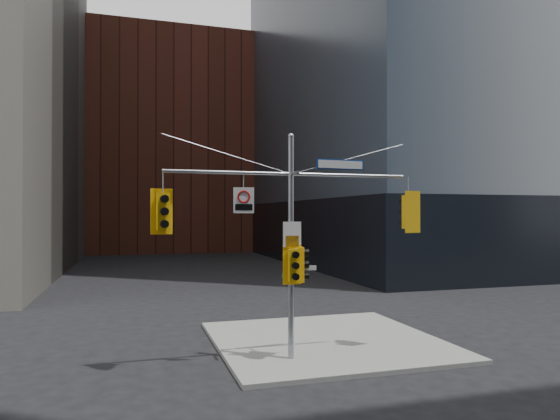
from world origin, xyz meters
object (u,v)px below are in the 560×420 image
traffic_light_west_arm (163,211)px  traffic_light_pole_front (294,265)px  traffic_light_east_arm (409,212)px  street_sign_blade (340,165)px  regulatory_sign_arm (244,199)px  signal_assembly (291,224)px  traffic_light_pole_side (301,265)px

traffic_light_west_arm → traffic_light_pole_front: traffic_light_west_arm is taller
traffic_light_pole_front → traffic_light_west_arm: bearing=176.8°
traffic_light_east_arm → street_sign_blade: 2.96m
traffic_light_west_arm → traffic_light_pole_front: (3.97, -0.28, -1.67)m
traffic_light_west_arm → regulatory_sign_arm: regulatory_sign_arm is taller
street_sign_blade → regulatory_sign_arm: 3.45m
signal_assembly → regulatory_sign_arm: size_ratio=10.03×
traffic_light_east_arm → regulatory_sign_arm: size_ratio=1.78×
traffic_light_pole_side → regulatory_sign_arm: 2.78m
traffic_light_pole_side → street_sign_blade: size_ratio=0.66×
traffic_light_west_arm → traffic_light_pole_front: bearing=-12.9°
traffic_light_east_arm → street_sign_blade: bearing=-14.7°
traffic_light_pole_side → traffic_light_pole_front: traffic_light_pole_front is taller
traffic_light_west_arm → traffic_light_pole_side: size_ratio=1.22×
signal_assembly → traffic_light_west_arm: 3.99m
signal_assembly → traffic_light_east_arm: (4.23, 0.00, 0.38)m
regulatory_sign_arm → traffic_light_pole_side: bearing=8.5°
traffic_light_east_arm → traffic_light_pole_front: bearing=-11.0°
traffic_light_west_arm → traffic_light_pole_side: bearing=-9.0°
signal_assembly → traffic_light_west_arm: size_ratio=5.85×
signal_assembly → traffic_light_pole_front: (0.00, -0.27, -1.29)m
signal_assembly → traffic_light_pole_side: (0.33, 0.00, -1.31)m
signal_assembly → traffic_light_pole_front: 1.31m
traffic_light_east_arm → traffic_light_pole_side: (-3.90, 0.00, -1.69)m
traffic_light_east_arm → traffic_light_pole_front: (-4.23, -0.27, -1.67)m
traffic_light_west_arm → regulatory_sign_arm: 2.46m
traffic_light_pole_side → regulatory_sign_arm: (-1.87, -0.02, 2.07)m
traffic_light_east_arm → regulatory_sign_arm: 5.78m
traffic_light_pole_side → regulatory_sign_arm: bearing=98.2°
street_sign_blade → traffic_light_pole_side: bearing=176.1°
traffic_light_east_arm → street_sign_blade: size_ratio=0.83×
street_sign_blade → signal_assembly: bearing=176.2°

